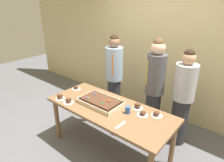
{
  "coord_description": "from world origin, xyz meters",
  "views": [
    {
      "loc": [
        1.58,
        -1.86,
        2.21
      ],
      "look_at": [
        -0.07,
        0.15,
        1.12
      ],
      "focal_mm": 31.12,
      "sensor_mm": 36.0,
      "label": 1
    }
  ],
  "objects_px": {
    "cake_server_utensil": "(121,125)",
    "person_green_shirt_behind": "(154,88)",
    "plated_slice_far_left": "(138,107)",
    "plated_slice_center_front": "(76,88)",
    "plated_slice_far_right": "(142,114)",
    "plated_slice_center_back": "(60,98)",
    "person_striped_tie_right": "(183,98)",
    "person_serving_front": "(114,76)",
    "drink_cup_nearest": "(128,110)",
    "sheet_cake": "(100,101)",
    "party_table": "(109,113)",
    "plated_slice_near_left": "(68,102)",
    "plated_slice_near_right": "(156,115)"
  },
  "relations": [
    {
      "from": "party_table",
      "to": "cake_server_utensil",
      "type": "relative_size",
      "value": 9.58
    },
    {
      "from": "plated_slice_far_right",
      "to": "drink_cup_nearest",
      "type": "distance_m",
      "value": 0.21
    },
    {
      "from": "plated_slice_center_back",
      "to": "person_serving_front",
      "type": "xyz_separation_m",
      "value": [
        0.18,
        1.12,
        0.07
      ]
    },
    {
      "from": "sheet_cake",
      "to": "plated_slice_far_right",
      "type": "relative_size",
      "value": 4.31
    },
    {
      "from": "plated_slice_far_right",
      "to": "drink_cup_nearest",
      "type": "bearing_deg",
      "value": -157.78
    },
    {
      "from": "party_table",
      "to": "person_striped_tie_right",
      "type": "bearing_deg",
      "value": 49.96
    },
    {
      "from": "drink_cup_nearest",
      "to": "person_green_shirt_behind",
      "type": "bearing_deg",
      "value": 88.01
    },
    {
      "from": "plated_slice_far_right",
      "to": "cake_server_utensil",
      "type": "xyz_separation_m",
      "value": [
        -0.09,
        -0.37,
        -0.02
      ]
    },
    {
      "from": "plated_slice_far_right",
      "to": "cake_server_utensil",
      "type": "distance_m",
      "value": 0.38
    },
    {
      "from": "drink_cup_nearest",
      "to": "cake_server_utensil",
      "type": "distance_m",
      "value": 0.31
    },
    {
      "from": "plated_slice_center_front",
      "to": "person_serving_front",
      "type": "bearing_deg",
      "value": 69.45
    },
    {
      "from": "plated_slice_far_left",
      "to": "plated_slice_center_front",
      "type": "height_order",
      "value": "plated_slice_far_left"
    },
    {
      "from": "cake_server_utensil",
      "to": "plated_slice_center_front",
      "type": "bearing_deg",
      "value": 164.22
    },
    {
      "from": "sheet_cake",
      "to": "cake_server_utensil",
      "type": "xyz_separation_m",
      "value": [
        0.56,
        -0.25,
        -0.03
      ]
    },
    {
      "from": "plated_slice_far_right",
      "to": "plated_slice_center_back",
      "type": "bearing_deg",
      "value": -161.29
    },
    {
      "from": "plated_slice_center_back",
      "to": "person_striped_tie_right",
      "type": "bearing_deg",
      "value": 38.12
    },
    {
      "from": "plated_slice_near_right",
      "to": "plated_slice_far_right",
      "type": "relative_size",
      "value": 1.0
    },
    {
      "from": "sheet_cake",
      "to": "person_green_shirt_behind",
      "type": "xyz_separation_m",
      "value": [
        0.49,
        0.75,
        0.1
      ]
    },
    {
      "from": "drink_cup_nearest",
      "to": "plated_slice_near_right",
      "type": "bearing_deg",
      "value": 28.47
    },
    {
      "from": "plated_slice_near_left",
      "to": "plated_slice_far_right",
      "type": "distance_m",
      "value": 1.12
    },
    {
      "from": "plated_slice_far_left",
      "to": "plated_slice_center_back",
      "type": "distance_m",
      "value": 1.21
    },
    {
      "from": "sheet_cake",
      "to": "plated_slice_near_right",
      "type": "bearing_deg",
      "value": 15.78
    },
    {
      "from": "plated_slice_near_right",
      "to": "drink_cup_nearest",
      "type": "xyz_separation_m",
      "value": [
        -0.34,
        -0.19,
        0.03
      ]
    },
    {
      "from": "party_table",
      "to": "person_serving_front",
      "type": "relative_size",
      "value": 1.16
    },
    {
      "from": "party_table",
      "to": "plated_slice_center_front",
      "type": "height_order",
      "value": "plated_slice_center_front"
    },
    {
      "from": "plated_slice_center_back",
      "to": "person_serving_front",
      "type": "distance_m",
      "value": 1.14
    },
    {
      "from": "plated_slice_far_right",
      "to": "person_green_shirt_behind",
      "type": "bearing_deg",
      "value": 104.76
    },
    {
      "from": "person_green_shirt_behind",
      "to": "person_striped_tie_right",
      "type": "distance_m",
      "value": 0.45
    },
    {
      "from": "plated_slice_far_right",
      "to": "plated_slice_center_front",
      "type": "bearing_deg",
      "value": -179.23
    },
    {
      "from": "person_striped_tie_right",
      "to": "plated_slice_far_right",
      "type": "bearing_deg",
      "value": 27.43
    },
    {
      "from": "plated_slice_far_left",
      "to": "person_serving_front",
      "type": "height_order",
      "value": "person_serving_front"
    },
    {
      "from": "plated_slice_center_back",
      "to": "cake_server_utensil",
      "type": "relative_size",
      "value": 0.75
    },
    {
      "from": "person_green_shirt_behind",
      "to": "plated_slice_center_front",
      "type": "bearing_deg",
      "value": -27.55
    },
    {
      "from": "party_table",
      "to": "plated_slice_center_back",
      "type": "relative_size",
      "value": 12.77
    },
    {
      "from": "person_striped_tie_right",
      "to": "person_green_shirt_behind",
      "type": "bearing_deg",
      "value": -26.77
    },
    {
      "from": "plated_slice_far_left",
      "to": "plated_slice_far_right",
      "type": "relative_size",
      "value": 1.0
    },
    {
      "from": "plated_slice_far_left",
      "to": "drink_cup_nearest",
      "type": "relative_size",
      "value": 1.5
    },
    {
      "from": "plated_slice_center_back",
      "to": "sheet_cake",
      "type": "bearing_deg",
      "value": 27.19
    },
    {
      "from": "plated_slice_center_front",
      "to": "person_serving_front",
      "type": "xyz_separation_m",
      "value": [
        0.27,
        0.72,
        0.08
      ]
    },
    {
      "from": "cake_server_utensil",
      "to": "person_green_shirt_behind",
      "type": "bearing_deg",
      "value": 94.17
    },
    {
      "from": "plated_slice_center_back",
      "to": "person_striped_tie_right",
      "type": "relative_size",
      "value": 0.09
    },
    {
      "from": "plated_slice_near_right",
      "to": "person_green_shirt_behind",
      "type": "bearing_deg",
      "value": 121.48
    },
    {
      "from": "plated_slice_near_right",
      "to": "plated_slice_center_back",
      "type": "relative_size",
      "value": 1.0
    },
    {
      "from": "plated_slice_center_back",
      "to": "person_green_shirt_behind",
      "type": "height_order",
      "value": "person_green_shirt_behind"
    },
    {
      "from": "plated_slice_far_left",
      "to": "plated_slice_center_back",
      "type": "bearing_deg",
      "value": -154.11
    },
    {
      "from": "plated_slice_center_front",
      "to": "person_green_shirt_behind",
      "type": "xyz_separation_m",
      "value": [
        1.16,
        0.64,
        0.12
      ]
    },
    {
      "from": "party_table",
      "to": "plated_slice_near_left",
      "type": "relative_size",
      "value": 12.77
    },
    {
      "from": "party_table",
      "to": "plated_slice_far_right",
      "type": "bearing_deg",
      "value": 14.61
    },
    {
      "from": "party_table",
      "to": "sheet_cake",
      "type": "bearing_deg",
      "value": 178.46
    },
    {
      "from": "plated_slice_near_left",
      "to": "cake_server_utensil",
      "type": "xyz_separation_m",
      "value": [
        0.95,
        0.05,
        -0.02
      ]
    }
  ]
}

